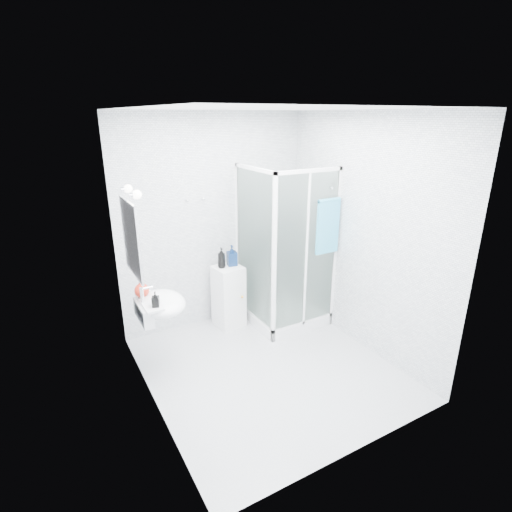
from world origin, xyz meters
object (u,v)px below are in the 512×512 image
storage_cabinet (229,296)px  hand_towel (328,225)px  wall_basin (159,304)px  shampoo_bottle_a (221,258)px  soap_dispenser_orange (142,288)px  shower_enclosure (282,291)px  shampoo_bottle_b (232,255)px  soap_dispenser_black (155,299)px

storage_cabinet → hand_towel: 1.52m
wall_basin → storage_cabinet: (1.04, 0.60, -0.40)m
wall_basin → hand_towel: (1.99, -0.09, 0.56)m
hand_towel → storage_cabinet: bearing=144.6°
shampoo_bottle_a → soap_dispenser_orange: (-1.09, -0.49, 0.04)m
soap_dispenser_orange → hand_towel: bearing=-5.7°
shower_enclosure → hand_towel: bearing=-49.8°
hand_towel → soap_dispenser_orange: (-2.12, 0.21, -0.40)m
shampoo_bottle_a → shampoo_bottle_b: shampoo_bottle_b is taller
shampoo_bottle_a → soap_dispenser_black: bearing=-143.0°
shampoo_bottle_a → soap_dispenser_orange: bearing=-155.6°
shampoo_bottle_b → soap_dispenser_orange: (-1.23, -0.50, 0.03)m
storage_cabinet → hand_towel: (0.96, -0.68, 0.96)m
shampoo_bottle_a → shampoo_bottle_b: (0.15, 0.01, 0.00)m
shampoo_bottle_b → soap_dispenser_black: bearing=-146.3°
shower_enclosure → shampoo_bottle_b: size_ratio=7.76×
wall_basin → shampoo_bottle_a: 1.15m
shower_enclosure → soap_dispenser_orange: size_ratio=10.80×
shampoo_bottle_b → hand_towel: bearing=-38.8°
shower_enclosure → wall_basin: (-1.66, -0.32, 0.35)m
shower_enclosure → soap_dispenser_orange: bearing=-173.9°
wall_basin → soap_dispenser_black: same height
wall_basin → hand_towel: hand_towel is taller
wall_basin → shower_enclosure: bearing=10.8°
storage_cabinet → shampoo_bottle_b: shampoo_bottle_b is taller
storage_cabinet → shampoo_bottle_a: 0.53m
shampoo_bottle_a → storage_cabinet: bearing=-15.8°
storage_cabinet → shampoo_bottle_a: (-0.07, 0.02, 0.52)m
soap_dispenser_black → shampoo_bottle_a: bearing=37.0°
shampoo_bottle_b → soap_dispenser_black: (-1.18, -0.79, 0.02)m
hand_towel → soap_dispenser_black: (-2.06, -0.07, -0.42)m
wall_basin → shampoo_bottle_a: (0.96, 0.62, 0.12)m
shampoo_bottle_b → soap_dispenser_orange: bearing=-157.8°
shampoo_bottle_b → soap_dispenser_orange: shampoo_bottle_b is taller
soap_dispenser_orange → storage_cabinet: bearing=22.1°
shower_enclosure → hand_towel: 1.05m
shower_enclosure → hand_towel: (0.34, -0.40, 0.91)m
soap_dispenser_orange → shampoo_bottle_b: bearing=22.2°
storage_cabinet → shampoo_bottle_a: shampoo_bottle_a is taller
wall_basin → hand_towel: 2.07m
shower_enclosure → shampoo_bottle_a: 0.89m
shower_enclosure → soap_dispenser_black: bearing=-164.6°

